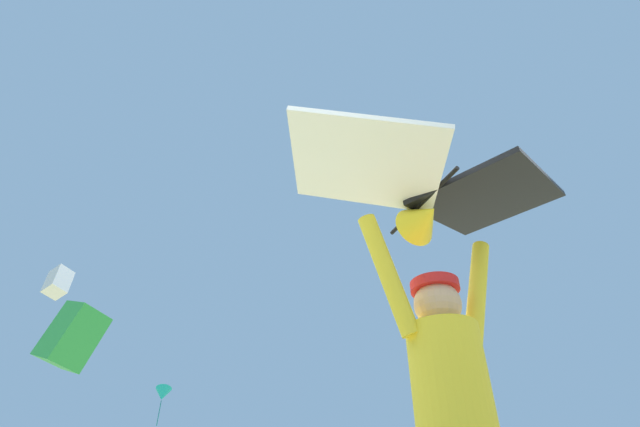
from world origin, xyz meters
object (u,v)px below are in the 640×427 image
(distant_kite_green_high_right, at_px, (73,336))
(distant_kite_teal_overhead_distant, at_px, (163,394))
(held_stunt_kite, at_px, (428,192))
(distant_kite_white_mid_left, at_px, (58,282))

(distant_kite_green_high_right, bearing_deg, distant_kite_teal_overhead_distant, 70.52)
(held_stunt_kite, height_order, distant_kite_green_high_right, distant_kite_green_high_right)
(held_stunt_kite, xyz_separation_m, distant_kite_green_high_right, (-1.95, 10.08, 2.13))
(distant_kite_white_mid_left, height_order, distant_kite_teal_overhead_distant, distant_kite_white_mid_left)
(distant_kite_green_high_right, distance_m, distant_kite_white_mid_left, 4.98)
(held_stunt_kite, xyz_separation_m, distant_kite_teal_overhead_distant, (1.80, 20.69, 3.52))
(distant_kite_green_high_right, height_order, distant_kite_teal_overhead_distant, distant_kite_teal_overhead_distant)
(distant_kite_white_mid_left, bearing_deg, held_stunt_kite, -77.86)
(held_stunt_kite, distance_m, distant_kite_green_high_right, 10.49)
(distant_kite_white_mid_left, relative_size, distant_kite_teal_overhead_distant, 0.64)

